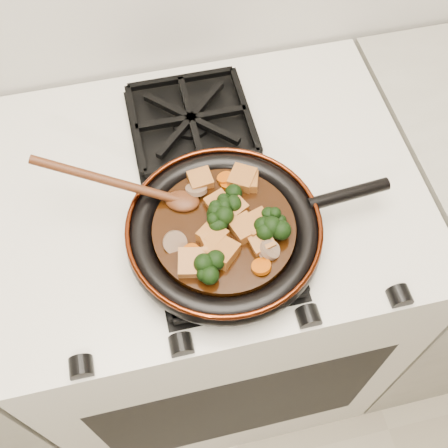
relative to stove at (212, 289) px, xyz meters
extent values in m
cube|color=beige|center=(0.00, 0.00, 0.00)|extent=(0.76, 0.60, 0.90)
cylinder|color=black|center=(0.00, -0.13, 0.48)|extent=(0.29, 0.29, 0.01)
torus|color=black|center=(0.00, -0.13, 0.49)|extent=(0.32, 0.32, 0.04)
torus|color=#4F1C0B|center=(0.00, -0.13, 0.51)|extent=(0.31, 0.31, 0.01)
cylinder|color=black|center=(0.22, -0.11, 0.51)|extent=(0.14, 0.03, 0.02)
cylinder|color=black|center=(0.00, -0.13, 0.50)|extent=(0.23, 0.23, 0.02)
cube|color=#925621|center=(0.02, -0.10, 0.52)|extent=(0.05, 0.05, 0.02)
cube|color=#925621|center=(0.05, -0.05, 0.52)|extent=(0.06, 0.06, 0.03)
cube|color=#925621|center=(0.05, -0.17, 0.52)|extent=(0.04, 0.04, 0.02)
cube|color=#925621|center=(0.05, -0.14, 0.52)|extent=(0.05, 0.05, 0.03)
cube|color=#925621|center=(0.00, -0.09, 0.52)|extent=(0.05, 0.05, 0.02)
cube|color=#925621|center=(-0.02, -0.03, 0.52)|extent=(0.04, 0.04, 0.02)
cube|color=#925621|center=(0.06, -0.05, 0.52)|extent=(0.05, 0.05, 0.02)
cube|color=#925621|center=(-0.06, -0.18, 0.52)|extent=(0.05, 0.05, 0.03)
cube|color=#925621|center=(-0.01, -0.17, 0.52)|extent=(0.06, 0.06, 0.03)
cube|color=#925621|center=(-0.02, -0.15, 0.52)|extent=(0.05, 0.04, 0.03)
cube|color=#925621|center=(-0.02, -0.14, 0.52)|extent=(0.05, 0.05, 0.03)
cube|color=#925621|center=(0.03, -0.14, 0.52)|extent=(0.05, 0.05, 0.03)
cylinder|color=#A34104|center=(0.04, -0.21, 0.51)|extent=(0.03, 0.03, 0.02)
cylinder|color=#A34104|center=(-0.06, -0.16, 0.51)|extent=(0.03, 0.03, 0.02)
cylinder|color=#A34104|center=(0.03, -0.05, 0.51)|extent=(0.03, 0.03, 0.02)
cylinder|color=#A34104|center=(-0.03, -0.18, 0.51)|extent=(0.03, 0.03, 0.01)
cylinder|color=#A34104|center=(0.02, -0.04, 0.51)|extent=(0.03, 0.03, 0.02)
cylinder|color=#A34104|center=(0.00, -0.17, 0.51)|extent=(0.03, 0.03, 0.01)
cylinder|color=brown|center=(-0.08, -0.14, 0.52)|extent=(0.04, 0.04, 0.03)
cylinder|color=brown|center=(0.06, -0.18, 0.52)|extent=(0.04, 0.03, 0.03)
cylinder|color=brown|center=(0.06, -0.18, 0.52)|extent=(0.03, 0.04, 0.03)
cylinder|color=brown|center=(-0.03, -0.05, 0.52)|extent=(0.04, 0.04, 0.02)
ellipsoid|color=#49220F|center=(-0.05, -0.06, 0.51)|extent=(0.07, 0.06, 0.02)
cylinder|color=#49220F|center=(-0.16, -0.02, 0.55)|extent=(0.02, 0.02, 0.24)
camera|label=1|loc=(-0.10, -0.56, 1.27)|focal=45.00mm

